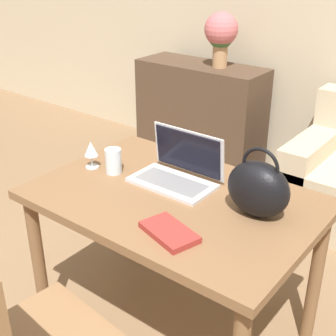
{
  "coord_description": "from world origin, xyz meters",
  "views": [
    {
      "loc": [
        1.15,
        -0.59,
        1.73
      ],
      "look_at": [
        0.06,
        0.8,
        0.88
      ],
      "focal_mm": 50.0,
      "sensor_mm": 36.0,
      "label": 1
    }
  ],
  "objects_px": {
    "laptop": "(180,168)",
    "handbag": "(258,188)",
    "wine_glass": "(91,150)",
    "flower_vase": "(221,34)",
    "drinking_glass": "(113,161)"
  },
  "relations": [
    {
      "from": "laptop",
      "to": "flower_vase",
      "type": "distance_m",
      "value": 1.75
    },
    {
      "from": "handbag",
      "to": "flower_vase",
      "type": "distance_m",
      "value": 2.0
    },
    {
      "from": "drinking_glass",
      "to": "wine_glass",
      "type": "xyz_separation_m",
      "value": [
        -0.12,
        -0.02,
        0.03
      ]
    },
    {
      "from": "wine_glass",
      "to": "flower_vase",
      "type": "bearing_deg",
      "value": 101.71
    },
    {
      "from": "laptop",
      "to": "handbag",
      "type": "xyz_separation_m",
      "value": [
        0.42,
        -0.05,
        0.06
      ]
    },
    {
      "from": "drinking_glass",
      "to": "handbag",
      "type": "relative_size",
      "value": 0.41
    },
    {
      "from": "wine_glass",
      "to": "handbag",
      "type": "distance_m",
      "value": 0.83
    },
    {
      "from": "handbag",
      "to": "flower_vase",
      "type": "xyz_separation_m",
      "value": [
        -1.18,
        1.6,
        0.25
      ]
    },
    {
      "from": "wine_glass",
      "to": "handbag",
      "type": "bearing_deg",
      "value": 6.48
    },
    {
      "from": "laptop",
      "to": "wine_glass",
      "type": "bearing_deg",
      "value": -160.2
    },
    {
      "from": "drinking_glass",
      "to": "flower_vase",
      "type": "xyz_separation_m",
      "value": [
        -0.47,
        1.67,
        0.3
      ]
    },
    {
      "from": "laptop",
      "to": "handbag",
      "type": "height_order",
      "value": "handbag"
    },
    {
      "from": "drinking_glass",
      "to": "wine_glass",
      "type": "distance_m",
      "value": 0.13
    },
    {
      "from": "handbag",
      "to": "flower_vase",
      "type": "bearing_deg",
      "value": 126.38
    },
    {
      "from": "drinking_glass",
      "to": "laptop",
      "type": "bearing_deg",
      "value": 23.46
    }
  ]
}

